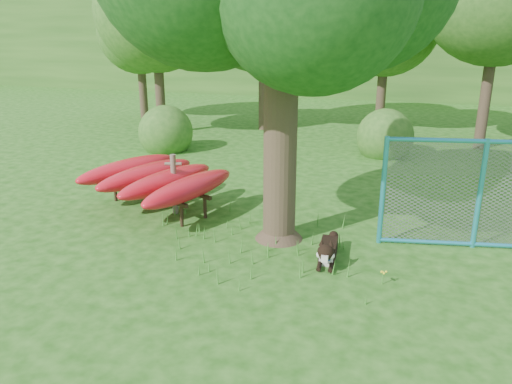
% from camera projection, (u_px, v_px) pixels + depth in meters
% --- Properties ---
extents(ground, '(80.00, 80.00, 0.00)m').
position_uv_depth(ground, '(223.00, 267.00, 8.52)').
color(ground, '#1A5110').
rests_on(ground, ground).
extents(wooden_post, '(0.36, 0.18, 1.33)m').
position_uv_depth(wooden_post, '(174.00, 183.00, 10.80)').
color(wooden_post, brown).
rests_on(wooden_post, ground).
extents(kayak_rack, '(3.46, 3.75, 0.96)m').
position_uv_depth(kayak_rack, '(157.00, 178.00, 11.05)').
color(kayak_rack, black).
rests_on(kayak_rack, ground).
extents(husky_dog, '(0.37, 1.24, 0.55)m').
position_uv_depth(husky_dog, '(327.00, 251.00, 8.68)').
color(husky_dog, black).
rests_on(husky_dog, ground).
extents(fence_section, '(3.47, 0.75, 3.43)m').
position_uv_depth(fence_section, '(480.00, 195.00, 8.99)').
color(fence_section, '#2A9CC5').
rests_on(fence_section, ground).
extents(wildflower_clump, '(0.11, 0.11, 0.24)m').
position_uv_depth(wildflower_clump, '(383.00, 273.00, 7.89)').
color(wildflower_clump, '#418A2D').
rests_on(wildflower_clump, ground).
extents(bg_tree_a, '(4.40, 4.40, 6.70)m').
position_uv_depth(bg_tree_a, '(155.00, 11.00, 18.07)').
color(bg_tree_a, '#3B2C20').
rests_on(bg_tree_a, ground).
extents(bg_tree_c, '(4.00, 4.00, 6.12)m').
position_uv_depth(bg_tree_c, '(387.00, 22.00, 18.56)').
color(bg_tree_c, '#3B2C20').
rests_on(bg_tree_c, ground).
extents(bg_tree_f, '(3.60, 3.60, 5.55)m').
position_uv_depth(bg_tree_f, '(139.00, 32.00, 21.75)').
color(bg_tree_f, '#3B2C20').
rests_on(bg_tree_f, ground).
extents(shrub_left, '(1.80, 1.80, 1.80)m').
position_uv_depth(shrub_left, '(167.00, 150.00, 16.77)').
color(shrub_left, '#2E5F1E').
rests_on(shrub_left, ground).
extents(shrub_mid, '(1.80, 1.80, 1.80)m').
position_uv_depth(shrub_mid, '(383.00, 155.00, 16.07)').
color(shrub_mid, '#2E5F1E').
rests_on(shrub_mid, ground).
extents(wooded_hillside, '(80.00, 12.00, 6.00)m').
position_uv_depth(wooded_hillside, '(378.00, 43.00, 32.90)').
color(wooded_hillside, '#2E5F1E').
rests_on(wooded_hillside, ground).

